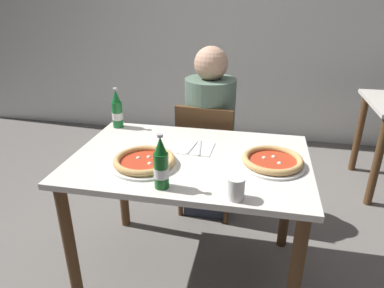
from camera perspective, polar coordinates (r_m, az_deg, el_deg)
ground_plane at (r=2.20m, az=-0.28°, el=-19.98°), size 8.00×8.00×0.00m
back_wall_tiled at (r=3.77m, az=7.01°, el=20.40°), size 7.00×0.10×2.60m
dining_table_main at (r=1.81m, az=-0.32°, el=-5.38°), size 1.20×0.80×0.75m
chair_behind_table at (r=2.42m, az=2.54°, el=-1.59°), size 0.43×0.43×0.85m
diner_seated at (r=2.42m, az=2.92°, el=1.08°), size 0.34×0.34×1.21m
pizza_margherita_near at (r=1.72m, az=13.13°, el=-2.75°), size 0.32×0.32×0.04m
pizza_marinara_far at (r=1.69m, az=-7.87°, el=-2.85°), size 0.33×0.33×0.04m
beer_bottle_left at (r=2.17m, az=-12.27°, el=5.37°), size 0.07×0.07×0.25m
beer_bottle_center at (r=1.46m, az=-5.12°, el=-3.56°), size 0.07×0.07×0.25m
napkin_with_cutlery at (r=1.85m, az=0.66°, el=-0.64°), size 0.18×0.19×0.01m
paper_cup at (r=1.41m, az=7.25°, el=-7.26°), size 0.07×0.07×0.09m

